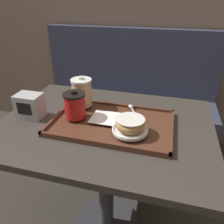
{
  "coord_description": "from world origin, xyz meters",
  "views": [
    {
      "loc": [
        0.25,
        -0.79,
        1.24
      ],
      "look_at": [
        0.04,
        -0.01,
        0.8
      ],
      "focal_mm": 35.0,
      "sensor_mm": 36.0,
      "label": 1
    }
  ],
  "objects": [
    {
      "name": "spoon",
      "position": [
        0.1,
        0.11,
        0.76
      ],
      "size": [
        0.08,
        0.14,
        0.01
      ],
      "rotation": [
        0.0,
        0.0,
        2.03
      ],
      "color": "silver",
      "rests_on": "serving_tray"
    },
    {
      "name": "plate_with_chocolate_donut",
      "position": [
        0.13,
        -0.07,
        0.77
      ],
      "size": [
        0.14,
        0.14,
        0.01
      ],
      "color": "white",
      "rests_on": "serving_tray"
    },
    {
      "name": "booth_bench",
      "position": [
        -0.08,
        0.87,
        0.32
      ],
      "size": [
        1.45,
        0.44,
        1.0
      ],
      "color": "#33384C",
      "rests_on": "ground_plane"
    },
    {
      "name": "serving_tray",
      "position": [
        0.04,
        -0.01,
        0.74
      ],
      "size": [
        0.52,
        0.33,
        0.02
      ],
      "color": "#512D1E",
      "rests_on": "cafe_table"
    },
    {
      "name": "donut_chocolate_glazed",
      "position": [
        0.13,
        -0.07,
        0.79
      ],
      "size": [
        0.12,
        0.12,
        0.04
      ],
      "color": "tan",
      "rests_on": "plate_with_chocolate_donut"
    },
    {
      "name": "napkin_dispenser",
      "position": [
        -0.34,
        -0.04,
        0.79
      ],
      "size": [
        0.11,
        0.09,
        0.11
      ],
      "color": "#B7B7BC",
      "rests_on": "cafe_table"
    },
    {
      "name": "cafe_table",
      "position": [
        0.0,
        0.0,
        0.57
      ],
      "size": [
        0.94,
        0.7,
        0.73
      ],
      "color": "#38332D",
      "rests_on": "ground_plane"
    },
    {
      "name": "coffee_cup_front",
      "position": [
        -0.13,
        -0.02,
        0.81
      ],
      "size": [
        0.1,
        0.1,
        0.12
      ],
      "color": "red",
      "rests_on": "serving_tray"
    },
    {
      "name": "napkin_paper",
      "position": [
        0.01,
        0.0,
        0.76
      ],
      "size": [
        0.14,
        0.12,
        0.0
      ],
      "rotation": [
        0.0,
        0.0,
        -0.01
      ],
      "color": "white",
      "rests_on": "serving_tray"
    },
    {
      "name": "coffee_cup_rear",
      "position": [
        -0.14,
        0.09,
        0.83
      ],
      "size": [
        0.1,
        0.1,
        0.14
      ],
      "color": "#E0B784",
      "rests_on": "serving_tray"
    }
  ]
}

